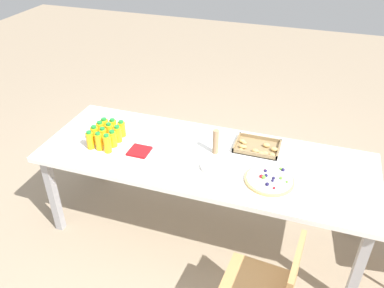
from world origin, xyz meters
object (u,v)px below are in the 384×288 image
(juice_bottle_5, at_px, (113,139))
(juice_bottle_9, at_px, (105,126))
(juice_bottle_4, at_px, (103,137))
(plate_stack, at_px, (213,166))
(chair_near_right, at_px, (269,288))
(juice_bottle_10, at_px, (113,127))
(juice_bottle_8, at_px, (118,134))
(party_table, at_px, (204,163))
(fruit_pizza, at_px, (269,180))
(juice_bottle_0, at_px, (90,140))
(juice_bottle_3, at_px, (95,135))
(snack_tray, at_px, (258,147))
(juice_bottle_6, at_px, (101,130))
(juice_bottle_2, at_px, (107,144))
(juice_bottle_1, at_px, (99,142))
(cardboard_tube, at_px, (216,142))
(napkin_stack, at_px, (139,151))
(juice_bottle_7, at_px, (110,132))
(juice_bottle_11, at_px, (122,129))

(juice_bottle_5, distance_m, juice_bottle_9, 0.21)
(juice_bottle_4, distance_m, plate_stack, 0.87)
(chair_near_right, height_order, juice_bottle_4, juice_bottle_4)
(juice_bottle_10, bearing_deg, juice_bottle_8, -43.84)
(party_table, xyz_separation_m, juice_bottle_5, (-0.69, -0.09, 0.12))
(party_table, xyz_separation_m, fruit_pizza, (0.50, -0.14, 0.07))
(juice_bottle_9, xyz_separation_m, fruit_pizza, (1.34, -0.20, -0.05))
(juice_bottle_0, distance_m, juice_bottle_5, 0.17)
(juice_bottle_4, bearing_deg, juice_bottle_3, -178.75)
(juice_bottle_5, bearing_deg, plate_stack, -2.07)
(juice_bottle_3, bearing_deg, juice_bottle_4, 1.25)
(juice_bottle_10, distance_m, snack_tray, 1.13)
(juice_bottle_8, height_order, plate_stack, juice_bottle_8)
(juice_bottle_0, relative_size, juice_bottle_6, 1.00)
(party_table, height_order, juice_bottle_8, juice_bottle_8)
(chair_near_right, xyz_separation_m, fruit_pizza, (-0.13, 0.64, 0.26))
(juice_bottle_4, bearing_deg, juice_bottle_2, -46.05)
(juice_bottle_1, bearing_deg, party_table, 12.38)
(plate_stack, bearing_deg, fruit_pizza, -3.18)
(juice_bottle_2, height_order, cardboard_tube, cardboard_tube)
(juice_bottle_5, height_order, plate_stack, juice_bottle_5)
(party_table, xyz_separation_m, juice_bottle_6, (-0.84, -0.02, 0.13))
(juice_bottle_4, relative_size, juice_bottle_8, 1.07)
(plate_stack, bearing_deg, juice_bottle_4, 178.14)
(juice_bottle_9, height_order, cardboard_tube, cardboard_tube)
(party_table, xyz_separation_m, snack_tray, (0.35, 0.21, 0.07))
(juice_bottle_8, bearing_deg, juice_bottle_1, -117.85)
(juice_bottle_1, xyz_separation_m, juice_bottle_8, (0.08, 0.15, -0.01))
(juice_bottle_9, height_order, napkin_stack, juice_bottle_9)
(chair_near_right, bearing_deg, juice_bottle_7, 65.65)
(juice_bottle_2, height_order, juice_bottle_7, juice_bottle_2)
(juice_bottle_3, height_order, plate_stack, juice_bottle_3)
(juice_bottle_10, bearing_deg, juice_bottle_7, -83.10)
(juice_bottle_11, xyz_separation_m, snack_tray, (1.05, 0.16, -0.05))
(juice_bottle_5, distance_m, napkin_stack, 0.23)
(juice_bottle_1, bearing_deg, juice_bottle_11, 72.67)
(napkin_stack, bearing_deg, juice_bottle_6, 166.58)
(party_table, xyz_separation_m, juice_bottle_0, (-0.84, -0.17, 0.13))
(juice_bottle_5, xyz_separation_m, napkin_stack, (0.22, -0.01, -0.05))
(juice_bottle_0, xyz_separation_m, snack_tray, (1.19, 0.39, -0.05))
(party_table, xyz_separation_m, juice_bottle_8, (-0.69, -0.02, 0.12))
(juice_bottle_2, height_order, juice_bottle_6, juice_bottle_2)
(juice_bottle_0, height_order, juice_bottle_4, same)
(juice_bottle_7, bearing_deg, chair_near_right, -29.08)
(party_table, relative_size, juice_bottle_1, 16.64)
(juice_bottle_4, height_order, fruit_pizza, juice_bottle_4)
(napkin_stack, bearing_deg, plate_stack, -1.45)
(juice_bottle_9, height_order, plate_stack, juice_bottle_9)
(juice_bottle_6, bearing_deg, juice_bottle_5, -26.97)
(juice_bottle_3, relative_size, snack_tray, 0.44)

